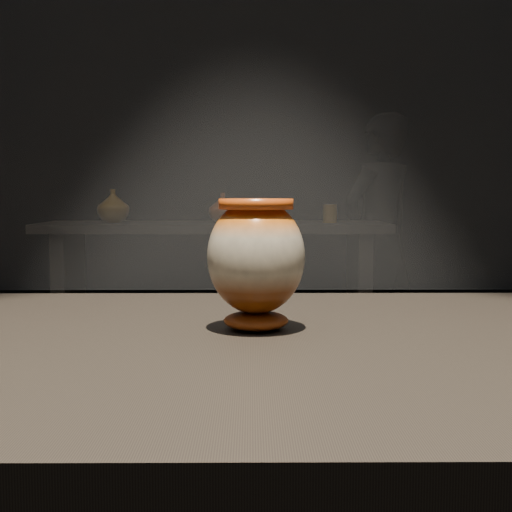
{
  "coord_description": "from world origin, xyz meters",
  "views": [
    {
      "loc": [
        0.1,
        -0.87,
        1.08
      ],
      "look_at": [
        0.11,
        0.06,
        1.0
      ],
      "focal_mm": 50.0,
      "sensor_mm": 36.0,
      "label": 1
    }
  ],
  "objects": [
    {
      "name": "back_vase_right",
      "position": [
        0.56,
        3.24,
        0.95
      ],
      "size": [
        0.08,
        0.08,
        0.11
      ],
      "primitive_type": "cylinder",
      "color": "#845813",
      "rests_on": "back_shelf"
    },
    {
      "name": "back_shelf",
      "position": [
        -0.11,
        3.28,
        0.64
      ],
      "size": [
        2.0,
        0.6,
        0.9
      ],
      "color": "black",
      "rests_on": "ground"
    },
    {
      "name": "visitor",
      "position": [
        0.93,
        3.73,
        0.79
      ],
      "size": [
        0.69,
        0.65,
        1.58
      ],
      "primitive_type": "imported",
      "rotation": [
        0.0,
        0.0,
        3.81
      ],
      "color": "black",
      "rests_on": "ground"
    },
    {
      "name": "back_vase_mid",
      "position": [
        -0.06,
        3.28,
        0.99
      ],
      "size": [
        0.2,
        0.2,
        0.17
      ],
      "primitive_type": "imported",
      "rotation": [
        0.0,
        0.0,
        4.46
      ],
      "color": "#662B09",
      "rests_on": "back_shelf"
    },
    {
      "name": "back_vase_left",
      "position": [
        -0.7,
        3.29,
        1.0
      ],
      "size": [
        0.22,
        0.22,
        0.19
      ],
      "primitive_type": "imported",
      "rotation": [
        0.0,
        0.0,
        1.76
      ],
      "color": "#845813",
      "rests_on": "back_shelf"
    },
    {
      "name": "main_vase",
      "position": [
        0.11,
        0.06,
        0.99
      ],
      "size": [
        0.15,
        0.15,
        0.17
      ],
      "rotation": [
        0.0,
        0.0,
        0.23
      ],
      "color": "#662B09",
      "rests_on": "display_plinth"
    }
  ]
}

